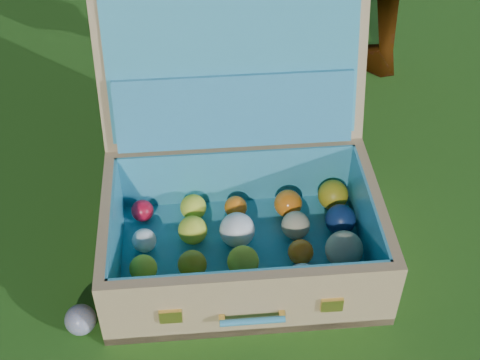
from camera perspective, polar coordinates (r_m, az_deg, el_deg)
name	(u,v)px	position (r m, az deg, el deg)	size (l,w,h in m)	color
ground	(326,308)	(1.64, 7.32, -10.77)	(60.00, 60.00, 0.00)	#215114
stray_ball	(80,320)	(1.60, -13.46, -11.52)	(0.07, 0.07, 0.07)	#4062A7
suitcase	(242,184)	(1.65, 0.15, -0.33)	(0.68, 0.64, 0.63)	tan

